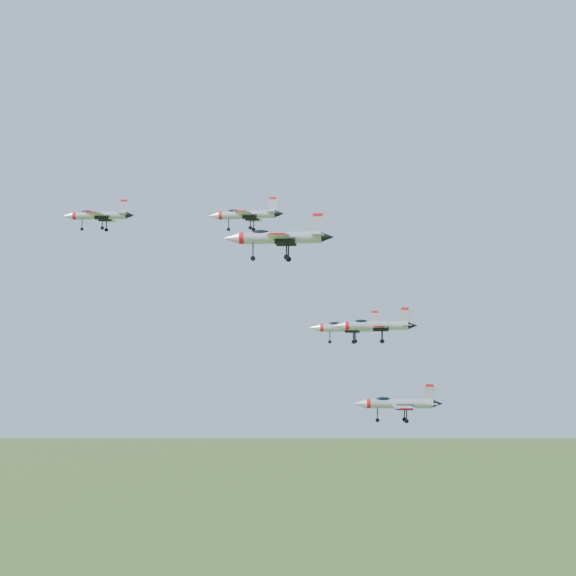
{
  "coord_description": "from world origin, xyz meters",
  "views": [
    {
      "loc": [
        0.23,
        -118.98,
        120.08
      ],
      "look_at": [
        8.35,
        -1.82,
        127.99
      ],
      "focal_mm": 50.0,
      "sensor_mm": 36.0,
      "label": 1
    }
  ],
  "objects": [
    {
      "name": "jet_left_high",
      "position": [
        1.96,
        -3.64,
        138.53
      ],
      "size": [
        11.2,
        9.49,
        3.03
      ],
      "rotation": [
        0.0,
        0.0,
        -0.26
      ],
      "color": "#AFB4BC"
    },
    {
      "name": "jet_trail",
      "position": [
        25.23,
        2.22,
        110.75
      ],
      "size": [
        13.72,
        11.37,
        3.67
      ],
      "rotation": [
        0.0,
        0.0,
        -0.08
      ],
      "color": "#AFB4BC"
    },
    {
      "name": "jet_right_high",
      "position": [
        5.57,
        -22.5,
        132.75
      ],
      "size": [
        13.62,
        11.41,
        3.65
      ],
      "rotation": [
        0.0,
        0.0,
        -0.16
      ],
      "color": "#AFB4BC"
    },
    {
      "name": "jet_left_low",
      "position": [
        18.45,
        8.38,
        122.41
      ],
      "size": [
        12.38,
        10.45,
        3.34
      ],
      "rotation": [
        0.0,
        0.0,
        -0.23
      ],
      "color": "#AFB4BC"
    },
    {
      "name": "jet_lead",
      "position": [
        -22.56,
        16.85,
        141.4
      ],
      "size": [
        12.43,
        10.38,
        3.32
      ],
      "rotation": [
        0.0,
        0.0,
        -0.15
      ],
      "color": "#AFB4BC"
    },
    {
      "name": "jet_right_low",
      "position": [
        19.3,
        -11.85,
        122.3
      ],
      "size": [
        11.46,
        9.57,
        3.06
      ],
      "rotation": [
        0.0,
        0.0,
        -0.15
      ],
      "color": "#AFB4BC"
    }
  ]
}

